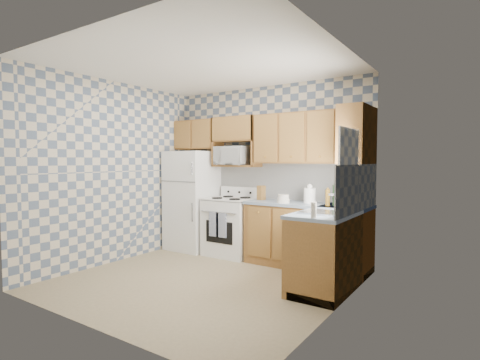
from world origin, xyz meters
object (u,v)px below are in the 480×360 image
(stove_body, at_px, (231,227))
(microwave, at_px, (233,156))
(refrigerator, at_px, (192,200))
(electric_kettle, at_px, (310,196))

(stove_body, relative_size, microwave, 1.64)
(refrigerator, relative_size, electric_kettle, 7.89)
(microwave, bearing_deg, stove_body, -70.14)
(electric_kettle, bearing_deg, microwave, 178.09)
(microwave, bearing_deg, electric_kettle, -1.80)
(microwave, height_order, electric_kettle, microwave)
(refrigerator, distance_m, stove_body, 0.89)
(stove_body, distance_m, electric_kettle, 1.44)
(microwave, relative_size, electric_kettle, 2.57)
(stove_body, bearing_deg, electric_kettle, 2.37)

